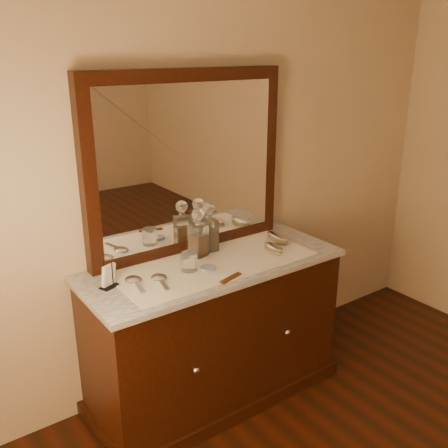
{
  "coord_description": "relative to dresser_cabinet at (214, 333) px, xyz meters",
  "views": [
    {
      "loc": [
        -1.4,
        -0.11,
        1.96
      ],
      "look_at": [
        0.0,
        1.85,
        1.1
      ],
      "focal_mm": 40.32,
      "sensor_mm": 36.0,
      "label": 1
    }
  ],
  "objects": [
    {
      "name": "dresser_cabinet",
      "position": [
        0.0,
        0.0,
        0.0
      ],
      "size": [
        1.4,
        0.55,
        0.82
      ],
      "primitive_type": "cube",
      "color": "black",
      "rests_on": "floor"
    },
    {
      "name": "hand_mirror_outer",
      "position": [
        -0.46,
        0.01,
        0.45
      ],
      "size": [
        0.1,
        0.21,
        0.02
      ],
      "color": "silver",
      "rests_on": "lace_runner"
    },
    {
      "name": "brush_far",
      "position": [
        0.48,
        0.02,
        0.47
      ],
      "size": [
        0.08,
        0.18,
        0.05
      ],
      "color": "#8B7A55",
      "rests_on": "lace_runner"
    },
    {
      "name": "dresser_plinth",
      "position": [
        0.0,
        0.0,
        -0.37
      ],
      "size": [
        1.46,
        0.59,
        0.08
      ],
      "primitive_type": "cube",
      "color": "black",
      "rests_on": "floor"
    },
    {
      "name": "knob_left",
      "position": [
        -0.3,
        -0.28,
        0.04
      ],
      "size": [
        0.04,
        0.04,
        0.04
      ],
      "primitive_type": "sphere",
      "color": "silver",
      "rests_on": "dresser_cabinet"
    },
    {
      "name": "knob_right",
      "position": [
        0.3,
        -0.28,
        0.04
      ],
      "size": [
        0.04,
        0.04,
        0.04
      ],
      "primitive_type": "sphere",
      "color": "silver",
      "rests_on": "dresser_cabinet"
    },
    {
      "name": "mirror_glass",
      "position": [
        0.0,
        0.21,
        0.94
      ],
      "size": [
        1.06,
        0.01,
        0.86
      ],
      "primitive_type": "cube",
      "color": "white",
      "rests_on": "marble_top"
    },
    {
      "name": "decanter_right",
      "position": [
        0.07,
        0.15,
        0.55
      ],
      "size": [
        0.09,
        0.09,
        0.28
      ],
      "color": "#965815",
      "rests_on": "lace_runner"
    },
    {
      "name": "hand_mirror_inner",
      "position": [
        -0.35,
        -0.04,
        0.45
      ],
      "size": [
        0.1,
        0.2,
        0.02
      ],
      "color": "silver",
      "rests_on": "lace_runner"
    },
    {
      "name": "decanter_left",
      "position": [
        -0.02,
        0.12,
        0.55
      ],
      "size": [
        0.1,
        0.1,
        0.28
      ],
      "color": "#965815",
      "rests_on": "lace_runner"
    },
    {
      "name": "pin_dish",
      "position": [
        -0.08,
        -0.07,
        0.45
      ],
      "size": [
        0.09,
        0.09,
        0.01
      ],
      "primitive_type": "cylinder",
      "rotation": [
        0.0,
        0.0,
        -0.14
      ],
      "color": "white",
      "rests_on": "lace_runner"
    },
    {
      "name": "tumblers",
      "position": [
        -0.16,
        -0.02,
        0.49
      ],
      "size": [
        0.09,
        0.09,
        0.1
      ],
      "color": "white",
      "rests_on": "lace_runner"
    },
    {
      "name": "napkin_rack",
      "position": [
        -0.58,
        0.05,
        0.49
      ],
      "size": [
        0.1,
        0.08,
        0.14
      ],
      "color": "black",
      "rests_on": "marble_top"
    },
    {
      "name": "marble_top",
      "position": [
        0.0,
        0.0,
        0.42
      ],
      "size": [
        1.44,
        0.59,
        0.03
      ],
      "primitive_type": "cube",
      "color": "white",
      "rests_on": "dresser_cabinet"
    },
    {
      "name": "lace_runner",
      "position": [
        0.0,
        -0.02,
        0.44
      ],
      "size": [
        1.1,
        0.45,
        0.0
      ],
      "primitive_type": "cube",
      "color": "white",
      "rests_on": "marble_top"
    },
    {
      "name": "brush_near",
      "position": [
        0.36,
        -0.08,
        0.46
      ],
      "size": [
        0.08,
        0.16,
        0.04
      ],
      "color": "#8B7A55",
      "rests_on": "lace_runner"
    },
    {
      "name": "mirror_frame",
      "position": [
        0.0,
        0.25,
        0.94
      ],
      "size": [
        1.2,
        0.08,
        1.0
      ],
      "primitive_type": "cube",
      "color": "black",
      "rests_on": "marble_top"
    },
    {
      "name": "comb",
      "position": [
        -0.05,
        -0.22,
        0.45
      ],
      "size": [
        0.15,
        0.07,
        0.01
      ],
      "primitive_type": "cube",
      "rotation": [
        0.0,
        0.0,
        0.26
      ],
      "color": "brown",
      "rests_on": "lace_runner"
    }
  ]
}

